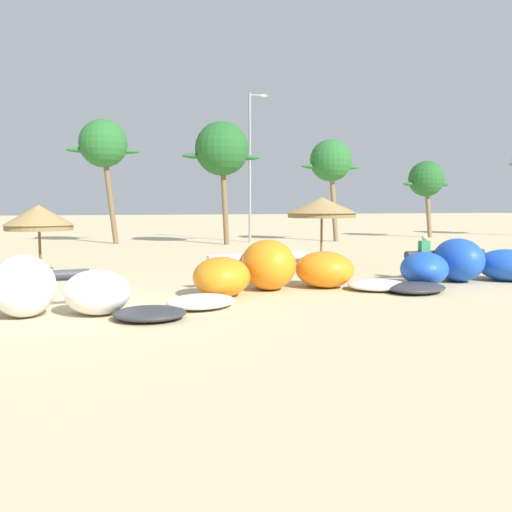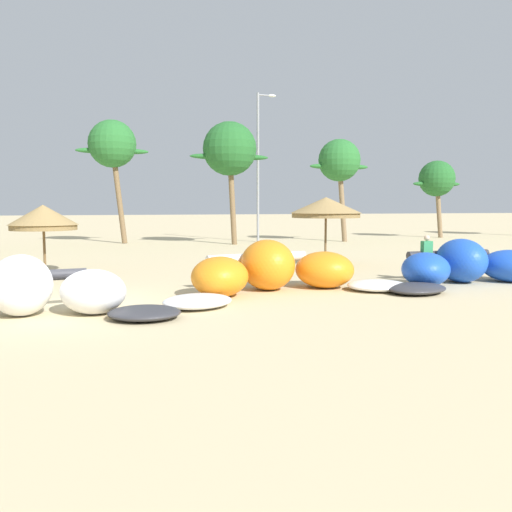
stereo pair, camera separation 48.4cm
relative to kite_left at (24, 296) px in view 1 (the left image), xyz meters
name	(u,v)px [view 1 (the left image)]	position (x,y,z in m)	size (l,w,h in m)	color
ground_plane	(80,307)	(1.22, 1.38, -0.57)	(260.00, 260.00, 0.00)	beige
kite_left	(24,296)	(0.00, 0.00, 0.00)	(7.45, 3.73, 1.48)	#333338
kite_left_of_center	(275,272)	(6.94, 2.10, 0.04)	(8.22, 4.62, 1.59)	white
kite_center	(466,266)	(13.78, 1.88, 0.01)	(8.01, 3.73, 1.51)	#333338
beach_umbrella_near_palms	(39,217)	(-0.25, 8.65, 1.62)	(2.60, 2.60, 2.67)	brown
beach_umbrella_outermost	(322,207)	(11.39, 8.50, 1.99)	(3.14, 3.14, 3.01)	brown
person_near_kites	(424,257)	(12.80, 2.90, 0.25)	(0.36, 0.24, 1.62)	#383842
palm_left_of_gap	(103,145)	(2.79, 24.95, 6.12)	(4.83, 3.22, 8.39)	brown
palm_center_left	(222,150)	(10.23, 21.88, 5.73)	(5.35, 3.56, 8.15)	brown
palm_center_right	(331,162)	(18.43, 22.48, 5.18)	(4.52, 3.01, 7.35)	#7F6647
palm_right_of_gap	(426,180)	(28.02, 24.68, 4.12)	(4.31, 2.88, 6.21)	#7F6647
lamppost_west_center	(251,161)	(12.83, 23.79, 5.18)	(1.41, 0.24, 10.50)	gray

